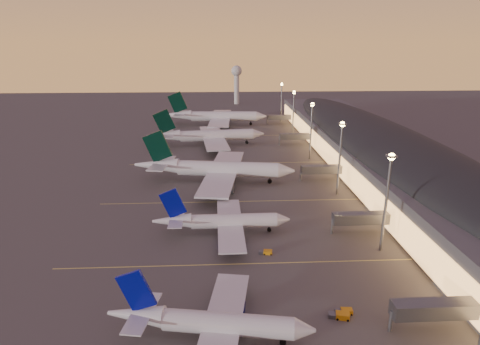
# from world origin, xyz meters

# --- Properties ---
(ground) EXTENTS (700.00, 700.00, 0.00)m
(ground) POSITION_xyz_m (0.00, 0.00, 0.00)
(ground) COLOR #464441
(airliner_narrow_south) EXTENTS (37.63, 33.97, 13.45)m
(airliner_narrow_south) POSITION_xyz_m (-7.20, -30.45, 3.48)
(airliner_narrow_south) COLOR silver
(airliner_narrow_south) RESTS_ON ground
(airliner_narrow_north) EXTENTS (38.22, 34.01, 13.70)m
(airliner_narrow_north) POSITION_xyz_m (-4.66, 11.85, 3.54)
(airliner_narrow_north) COLOR silver
(airliner_narrow_north) RESTS_ON ground
(airliner_wide_near) EXTENTS (61.68, 56.74, 19.75)m
(airliner_wide_near) POSITION_xyz_m (-7.44, 55.87, 5.08)
(airliner_wide_near) COLOR silver
(airliner_wide_near) RESTS_ON ground
(airliner_wide_mid) EXTENTS (60.93, 55.82, 19.49)m
(airliner_wide_mid) POSITION_xyz_m (-11.80, 113.15, 5.02)
(airliner_wide_mid) COLOR silver
(airliner_wide_mid) RESTS_ON ground
(airliner_wide_far) EXTENTS (67.50, 61.50, 21.60)m
(airliner_wide_far) POSITION_xyz_m (-8.23, 166.91, 5.56)
(airliner_wide_far) COLOR silver
(airliner_wide_far) RESTS_ON ground
(terminal_building) EXTENTS (56.35, 255.00, 17.46)m
(terminal_building) POSITION_xyz_m (61.84, 72.47, 8.78)
(terminal_building) COLOR #4B4B50
(terminal_building) RESTS_ON ground
(light_masts) EXTENTS (2.20, 217.20, 25.90)m
(light_masts) POSITION_xyz_m (36.00, 65.00, 17.55)
(light_masts) COLOR slate
(light_masts) RESTS_ON ground
(radar_tower) EXTENTS (9.00, 9.00, 32.50)m
(radar_tower) POSITION_xyz_m (10.00, 260.00, 21.87)
(radar_tower) COLOR silver
(radar_tower) RESTS_ON ground
(lane_markings) EXTENTS (90.00, 180.36, 0.00)m
(lane_markings) POSITION_xyz_m (0.00, 40.00, 0.01)
(lane_markings) COLOR #D8C659
(lane_markings) RESTS_ON ground
(baggage_tug_a) EXTENTS (4.24, 2.45, 1.19)m
(baggage_tug_a) POSITION_xyz_m (17.82, -25.93, 0.54)
(baggage_tug_a) COLOR orange
(baggage_tug_a) RESTS_ON ground
(baggage_tug_b) EXTENTS (3.49, 1.69, 1.01)m
(baggage_tug_b) POSITION_xyz_m (19.13, -24.58, 0.46)
(baggage_tug_b) COLOR orange
(baggage_tug_b) RESTS_ON ground
(baggage_tug_c) EXTENTS (3.50, 1.79, 1.00)m
(baggage_tug_c) POSITION_xyz_m (6.33, -0.43, 0.46)
(baggage_tug_c) COLOR orange
(baggage_tug_c) RESTS_ON ground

